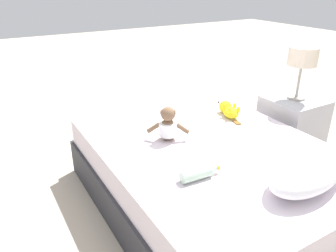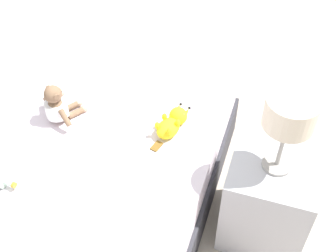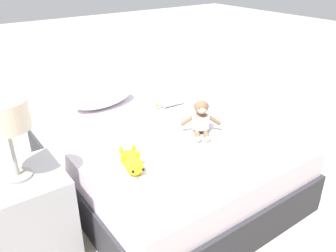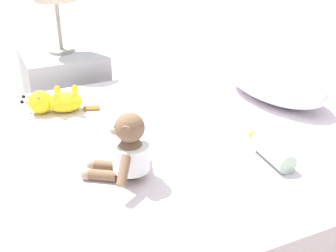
# 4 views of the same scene
# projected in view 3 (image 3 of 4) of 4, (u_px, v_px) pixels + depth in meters

# --- Properties ---
(ground_plane) EXTENTS (16.00, 16.00, 0.00)m
(ground_plane) POSITION_uv_depth(u_px,v_px,m) (159.00, 181.00, 2.63)
(ground_plane) COLOR #B7A893
(bed) EXTENTS (1.39, 1.83, 0.46)m
(bed) POSITION_uv_depth(u_px,v_px,m) (159.00, 156.00, 2.53)
(bed) COLOR #2D2D33
(bed) RESTS_ON ground_plane
(pillow) EXTENTS (0.58, 0.37, 0.17)m
(pillow) POSITION_uv_depth(u_px,v_px,m) (102.00, 96.00, 2.75)
(pillow) COLOR white
(pillow) RESTS_ON bed
(plush_monkey) EXTENTS (0.26, 0.25, 0.24)m
(plush_monkey) POSITION_uv_depth(u_px,v_px,m) (201.00, 120.00, 2.32)
(plush_monkey) COLOR brown
(plush_monkey) RESTS_ON bed
(plush_yellow_creature) EXTENTS (0.16, 0.33, 0.10)m
(plush_yellow_creature) POSITION_uv_depth(u_px,v_px,m) (132.00, 162.00, 1.94)
(plush_yellow_creature) COLOR yellow
(plush_yellow_creature) RESTS_ON bed
(glass_bottle) EXTENTS (0.24, 0.08, 0.07)m
(glass_bottle) POSITION_uv_depth(u_px,v_px,m) (171.00, 102.00, 2.77)
(glass_bottle) COLOR #B2D1B7
(glass_bottle) RESTS_ON bed
(nightstand) EXTENTS (0.42, 0.42, 0.55)m
(nightstand) POSITION_uv_depth(u_px,v_px,m) (29.00, 218.00, 1.86)
(nightstand) COLOR #B2B2B7
(nightstand) RESTS_ON ground_plane
(bedside_lamp) EXTENTS (0.23, 0.23, 0.42)m
(bedside_lamp) POSITION_uv_depth(u_px,v_px,m) (5.00, 118.00, 1.59)
(bedside_lamp) COLOR gray
(bedside_lamp) RESTS_ON nightstand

